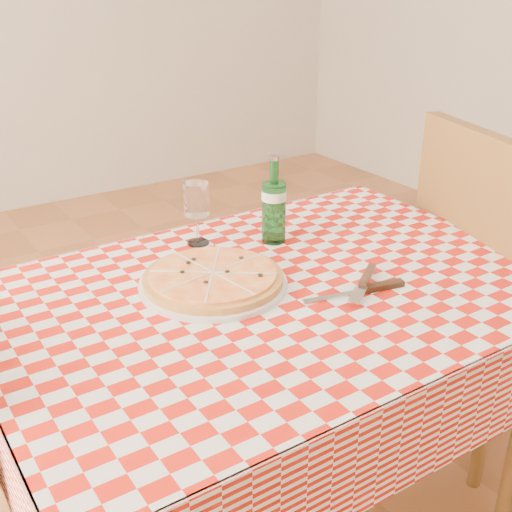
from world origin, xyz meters
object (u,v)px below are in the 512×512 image
Objects in this scene: pizza_plate at (213,277)px; water_bottle at (274,200)px; chair_near at (492,275)px; wine_glass at (197,214)px; dining_table at (277,324)px.

water_bottle reaches higher than pizza_plate.
pizza_plate is 1.46× the size of water_bottle.
chair_near is 6.18× the size of wine_glass.
dining_table is at bearing -122.62° from water_bottle.
dining_table is 5.15× the size of water_bottle.
pizza_plate reaches higher than dining_table.
wine_glass is at bearing 95.60° from dining_table.
pizza_plate is (-0.88, 0.11, 0.19)m from chair_near.
chair_near is at bearing -23.54° from wine_glass.
pizza_plate is at bearing -110.77° from wine_glass.
wine_glass is (-0.79, 0.34, 0.25)m from chair_near.
water_bottle reaches higher than dining_table.
water_bottle is (0.26, 0.14, 0.09)m from pizza_plate.
chair_near is 3.04× the size of pizza_plate.
dining_table is at bearing -165.52° from chair_near.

